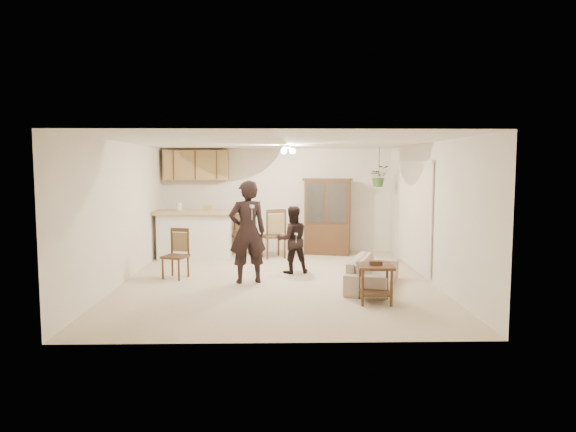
{
  "coord_description": "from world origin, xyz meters",
  "views": [
    {
      "loc": [
        -0.01,
        -9.12,
        2.08
      ],
      "look_at": [
        0.21,
        0.4,
        1.15
      ],
      "focal_mm": 32.0,
      "sensor_mm": 36.0,
      "label": 1
    }
  ],
  "objects_px": {
    "child": "(292,239)",
    "sofa": "(373,266)",
    "chair_hutch_left": "(238,242)",
    "chair_bar": "(175,264)",
    "side_table": "(375,283)",
    "adult": "(247,233)",
    "chair_hutch_right": "(273,244)",
    "china_hutch": "(327,217)"
  },
  "relations": [
    {
      "from": "chair_bar",
      "to": "side_table",
      "type": "bearing_deg",
      "value": -8.15
    },
    {
      "from": "sofa",
      "to": "chair_hutch_right",
      "type": "bearing_deg",
      "value": 50.54
    },
    {
      "from": "side_table",
      "to": "chair_bar",
      "type": "distance_m",
      "value": 3.83
    },
    {
      "from": "chair_hutch_right",
      "to": "china_hutch",
      "type": "bearing_deg",
      "value": 179.75
    },
    {
      "from": "sofa",
      "to": "china_hutch",
      "type": "distance_m",
      "value": 3.43
    },
    {
      "from": "sofa",
      "to": "side_table",
      "type": "height_order",
      "value": "sofa"
    },
    {
      "from": "sofa",
      "to": "adult",
      "type": "bearing_deg",
      "value": 99.21
    },
    {
      "from": "side_table",
      "to": "chair_bar",
      "type": "height_order",
      "value": "chair_bar"
    },
    {
      "from": "china_hutch",
      "to": "chair_hutch_right",
      "type": "relative_size",
      "value": 1.6
    },
    {
      "from": "child",
      "to": "chair_hutch_left",
      "type": "height_order",
      "value": "child"
    },
    {
      "from": "side_table",
      "to": "chair_hutch_left",
      "type": "xyz_separation_m",
      "value": [
        -2.43,
        4.38,
        -0.01
      ]
    },
    {
      "from": "child",
      "to": "sofa",
      "type": "bearing_deg",
      "value": 125.4
    },
    {
      "from": "chair_hutch_left",
      "to": "chair_hutch_right",
      "type": "bearing_deg",
      "value": -2.61
    },
    {
      "from": "side_table",
      "to": "child",
      "type": "bearing_deg",
      "value": 118.35
    },
    {
      "from": "china_hutch",
      "to": "chair_hutch_left",
      "type": "relative_size",
      "value": 1.72
    },
    {
      "from": "chair_bar",
      "to": "child",
      "type": "bearing_deg",
      "value": 31.04
    },
    {
      "from": "child",
      "to": "chair_hutch_right",
      "type": "height_order",
      "value": "child"
    },
    {
      "from": "sofa",
      "to": "side_table",
      "type": "distance_m",
      "value": 1.02
    },
    {
      "from": "chair_hutch_left",
      "to": "chair_hutch_right",
      "type": "distance_m",
      "value": 0.97
    },
    {
      "from": "chair_bar",
      "to": "adult",
      "type": "bearing_deg",
      "value": 3.95
    },
    {
      "from": "child",
      "to": "china_hutch",
      "type": "distance_m",
      "value": 2.33
    },
    {
      "from": "adult",
      "to": "chair_hutch_right",
      "type": "height_order",
      "value": "adult"
    },
    {
      "from": "chair_bar",
      "to": "sofa",
      "type": "bearing_deg",
      "value": 7.22
    },
    {
      "from": "chair_bar",
      "to": "china_hutch",
      "type": "bearing_deg",
      "value": 59.61
    },
    {
      "from": "sofa",
      "to": "chair_bar",
      "type": "xyz_separation_m",
      "value": [
        -3.54,
        0.78,
        -0.11
      ]
    },
    {
      "from": "adult",
      "to": "side_table",
      "type": "distance_m",
      "value": 2.53
    },
    {
      "from": "sofa",
      "to": "chair_bar",
      "type": "relative_size",
      "value": 2.04
    },
    {
      "from": "chair_bar",
      "to": "chair_hutch_right",
      "type": "bearing_deg",
      "value": 69.36
    },
    {
      "from": "child",
      "to": "china_hutch",
      "type": "xyz_separation_m",
      "value": [
        0.9,
        2.14,
        0.21
      ]
    },
    {
      "from": "adult",
      "to": "chair_hutch_left",
      "type": "xyz_separation_m",
      "value": [
        -0.41,
        2.98,
        -0.61
      ]
    },
    {
      "from": "chair_bar",
      "to": "chair_hutch_left",
      "type": "bearing_deg",
      "value": 89.53
    },
    {
      "from": "china_hutch",
      "to": "child",
      "type": "bearing_deg",
      "value": -99.24
    },
    {
      "from": "adult",
      "to": "side_table",
      "type": "bearing_deg",
      "value": 131.36
    },
    {
      "from": "china_hutch",
      "to": "chair_bar",
      "type": "relative_size",
      "value": 1.94
    },
    {
      "from": "sofa",
      "to": "chair_bar",
      "type": "distance_m",
      "value": 3.62
    },
    {
      "from": "child",
      "to": "chair_hutch_right",
      "type": "bearing_deg",
      "value": -89.84
    },
    {
      "from": "side_table",
      "to": "chair_hutch_right",
      "type": "bearing_deg",
      "value": 112.04
    },
    {
      "from": "sofa",
      "to": "child",
      "type": "height_order",
      "value": "child"
    },
    {
      "from": "sofa",
      "to": "chair_hutch_left",
      "type": "distance_m",
      "value": 4.25
    },
    {
      "from": "child",
      "to": "chair_hutch_left",
      "type": "bearing_deg",
      "value": -73.04
    },
    {
      "from": "chair_hutch_left",
      "to": "chair_bar",
      "type": "bearing_deg",
      "value": -83.26
    },
    {
      "from": "adult",
      "to": "chair_hutch_right",
      "type": "xyz_separation_m",
      "value": [
        0.44,
        2.5,
        -0.58
      ]
    }
  ]
}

